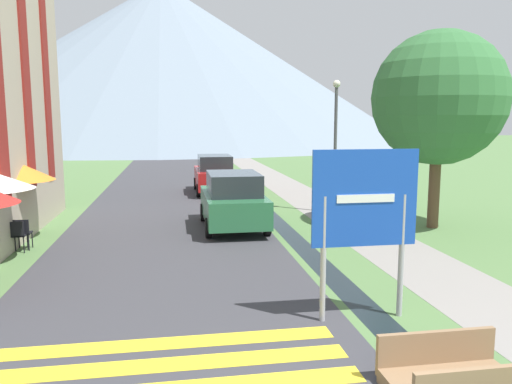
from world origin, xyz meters
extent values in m
plane|color=#517542|center=(0.00, 20.00, 0.00)|extent=(160.00, 160.00, 0.00)
cube|color=#38383D|center=(-2.50, 30.00, 0.00)|extent=(6.40, 60.00, 0.01)
cube|color=gray|center=(3.60, 30.00, 0.00)|extent=(2.20, 60.00, 0.01)
cube|color=black|center=(1.20, 30.00, 0.00)|extent=(0.60, 60.00, 0.00)
cube|color=yellow|center=(-2.50, 2.97, 0.01)|extent=(5.44, 0.44, 0.01)
cube|color=yellow|center=(-2.50, 3.67, 0.01)|extent=(5.44, 0.44, 0.01)
cone|color=slate|center=(-3.63, 79.62, 12.47)|extent=(78.39, 78.39, 24.94)
cube|color=maroon|center=(-6.49, 12.00, 5.86)|extent=(0.06, 0.70, 8.80)
cube|color=maroon|center=(-6.49, 14.46, 5.86)|extent=(0.06, 0.70, 8.80)
cylinder|color=#9E9EA3|center=(0.23, 4.14, 1.10)|extent=(0.10, 0.10, 2.21)
cylinder|color=#9E9EA3|center=(1.66, 4.14, 1.10)|extent=(0.10, 0.10, 2.21)
cube|color=#1947B7|center=(0.95, 4.12, 2.16)|extent=(1.87, 0.05, 1.67)
cube|color=white|center=(0.95, 4.09, 2.16)|extent=(1.03, 0.02, 0.14)
cube|color=#846647|center=(1.20, 2.05, 0.43)|extent=(1.70, 0.08, 0.45)
cube|color=#28663D|center=(-0.40, 11.97, 0.72)|extent=(1.86, 4.12, 0.84)
cube|color=#23282D|center=(-0.40, 11.76, 1.48)|extent=(1.58, 2.27, 0.68)
cylinder|color=black|center=(-1.29, 13.25, 0.30)|extent=(0.18, 0.60, 0.60)
cylinder|color=black|center=(0.49, 13.25, 0.30)|extent=(0.18, 0.60, 0.60)
cylinder|color=black|center=(-1.29, 10.69, 0.30)|extent=(0.18, 0.60, 0.60)
cylinder|color=black|center=(0.49, 10.69, 0.30)|extent=(0.18, 0.60, 0.60)
cube|color=#A31919|center=(-0.34, 19.97, 0.72)|extent=(1.77, 4.13, 0.84)
cube|color=#23282D|center=(-0.34, 19.77, 1.48)|extent=(1.50, 2.27, 0.68)
cylinder|color=black|center=(-1.18, 21.25, 0.30)|extent=(0.18, 0.60, 0.60)
cylinder|color=black|center=(0.51, 21.25, 0.30)|extent=(0.18, 0.60, 0.60)
cylinder|color=black|center=(-1.18, 18.69, 0.30)|extent=(0.18, 0.60, 0.60)
cylinder|color=black|center=(0.51, 18.69, 0.30)|extent=(0.18, 0.60, 0.60)
cube|color=black|center=(-6.38, 9.93, 0.45)|extent=(0.40, 0.40, 0.04)
cube|color=black|center=(-6.38, 9.75, 0.65)|extent=(0.40, 0.04, 0.40)
cylinder|color=black|center=(-6.55, 10.10, 0.23)|extent=(0.03, 0.03, 0.45)
cylinder|color=black|center=(-6.21, 10.10, 0.23)|extent=(0.03, 0.03, 0.45)
cylinder|color=black|center=(-6.55, 9.76, 0.23)|extent=(0.03, 0.03, 0.45)
cylinder|color=black|center=(-6.21, 9.76, 0.23)|extent=(0.03, 0.03, 0.45)
cube|color=black|center=(-6.32, 10.16, 0.45)|extent=(0.40, 0.40, 0.04)
cube|color=black|center=(-6.32, 9.98, 0.65)|extent=(0.40, 0.04, 0.40)
cylinder|color=black|center=(-6.49, 10.33, 0.23)|extent=(0.03, 0.03, 0.45)
cylinder|color=black|center=(-6.15, 10.33, 0.23)|extent=(0.03, 0.03, 0.45)
cylinder|color=black|center=(-6.49, 9.99, 0.23)|extent=(0.03, 0.03, 0.45)
cylinder|color=black|center=(-6.15, 9.99, 0.23)|extent=(0.03, 0.03, 0.45)
cylinder|color=#B7B2A8|center=(-6.70, 11.31, 1.06)|extent=(0.06, 0.06, 2.12)
cone|color=orange|center=(-6.70, 11.31, 2.02)|extent=(2.06, 2.06, 0.54)
cylinder|color=#515156|center=(3.70, 14.02, 2.33)|extent=(0.12, 0.12, 4.67)
sphere|color=silver|center=(3.70, 14.02, 4.79)|extent=(0.28, 0.28, 0.28)
cylinder|color=brown|center=(6.05, 10.96, 1.18)|extent=(0.36, 0.36, 2.37)
sphere|color=#336B38|center=(6.05, 10.96, 4.16)|extent=(4.23, 4.23, 4.23)
camera|label=1|loc=(-2.27, -3.86, 3.48)|focal=35.00mm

